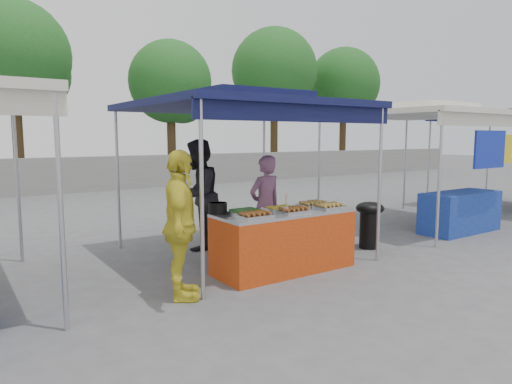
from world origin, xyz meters
TOP-DOWN VIEW (x-y plane):
  - ground_plane at (0.00, 0.00)m, footprint 80.00×80.00m
  - back_wall at (0.00, 11.00)m, footprint 40.00×0.25m
  - main_canopy at (0.00, 0.97)m, footprint 3.20×3.20m
  - neighbor_stall_right at (4.50, 0.57)m, footprint 3.20×3.20m
  - tree_1 at (-1.53, 13.02)m, footprint 3.84×3.84m
  - tree_2 at (4.19, 12.80)m, footprint 3.46×3.39m
  - tree_3 at (9.66, 12.97)m, footprint 4.11×4.11m
  - tree_4 at (14.67, 13.31)m, footprint 3.91×3.91m
  - vendor_table at (0.00, -0.10)m, footprint 2.00×0.80m
  - food_tray_fl at (-0.66, -0.34)m, footprint 0.42×0.30m
  - food_tray_fm at (-0.02, -0.32)m, footprint 0.42×0.30m
  - food_tray_fr at (0.64, -0.34)m, footprint 0.42×0.30m
  - food_tray_bl at (-0.60, -0.02)m, footprint 0.42×0.30m
  - food_tray_bm at (-0.03, -0.03)m, footprint 0.42×0.30m
  - food_tray_br at (0.58, -0.03)m, footprint 0.42×0.30m
  - cooking_pot at (-0.86, 0.26)m, footprint 0.26×0.26m
  - skewer_cup at (-0.16, -0.33)m, footprint 0.08×0.08m
  - wok_burner at (2.00, 0.11)m, footprint 0.47×0.47m
  - crate_left at (-0.50, 0.50)m, footprint 0.46×0.32m
  - crate_right at (0.42, 0.40)m, footprint 0.45×0.32m
  - crate_stacked at (0.42, 0.40)m, footprint 0.44×0.31m
  - vendor_woman at (0.23, 0.68)m, footprint 0.61×0.43m
  - helper_man at (-0.41, 1.73)m, footprint 1.13×1.12m
  - customer_person at (-1.69, -0.33)m, footprint 0.83×1.10m

SIDE VIEW (x-z plane):
  - ground_plane at x=0.00m, z-range 0.00..0.00m
  - crate_right at x=0.42m, z-range 0.00..0.27m
  - crate_left at x=-0.50m, z-range 0.00..0.28m
  - crate_stacked at x=0.42m, z-range 0.27..0.54m
  - vendor_table at x=0.00m, z-range 0.00..0.85m
  - wok_burner at x=2.00m, z-range 0.07..0.87m
  - back_wall at x=0.00m, z-range 0.00..1.20m
  - vendor_woman at x=0.23m, z-range 0.00..1.60m
  - customer_person at x=-1.69m, z-range 0.00..1.74m
  - food_tray_fl at x=-0.66m, z-range 0.85..0.92m
  - food_tray_fm at x=-0.02m, z-range 0.85..0.92m
  - food_tray_fr at x=0.64m, z-range 0.85..0.92m
  - food_tray_bl at x=-0.60m, z-range 0.85..0.92m
  - food_tray_bm at x=-0.03m, z-range 0.85..0.92m
  - food_tray_br at x=0.58m, z-range 0.85..0.92m
  - skewer_cup at x=-0.16m, z-range 0.85..0.95m
  - helper_man at x=-0.41m, z-range 0.00..1.84m
  - cooking_pot at x=-0.86m, z-range 0.85..1.00m
  - neighbor_stall_right at x=4.50m, z-range 0.32..2.89m
  - main_canopy at x=0.00m, z-range 1.08..3.65m
  - tree_2 at x=4.19m, z-range 1.07..6.89m
  - tree_1 at x=-1.53m, z-range 1.22..7.82m
  - tree_4 at x=14.67m, z-range 1.24..7.95m
  - tree_3 at x=9.66m, z-range 1.30..8.36m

